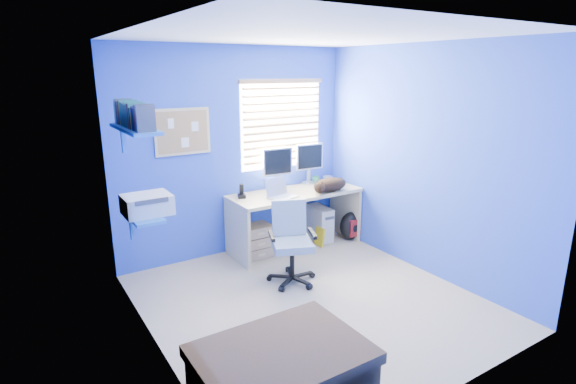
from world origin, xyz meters
TOP-DOWN VIEW (x-y plane):
  - floor at (0.00, 0.00)m, footprint 3.00×3.20m
  - ceiling at (0.00, 0.00)m, footprint 3.00×3.20m
  - wall_back at (0.00, 1.60)m, footprint 3.00×0.01m
  - wall_front at (0.00, -1.60)m, footprint 3.00×0.01m
  - wall_left at (-1.50, 0.00)m, footprint 0.01×3.20m
  - wall_right at (1.50, 0.00)m, footprint 0.01×3.20m
  - desk at (0.64, 1.26)m, footprint 1.68×0.65m
  - laptop at (0.37, 1.11)m, footprint 0.38×0.33m
  - monitor_left at (0.50, 1.45)m, footprint 0.41×0.15m
  - monitor_right at (1.02, 1.51)m, footprint 0.41×0.15m
  - phone at (-0.04, 1.38)m, footprint 0.12×0.13m
  - mug at (1.10, 1.46)m, footprint 0.10×0.09m
  - cd_spindle at (1.33, 1.48)m, footprint 0.13×0.13m
  - cat at (1.03, 1.05)m, footprint 0.53×0.41m
  - tower_pc at (1.09, 1.33)m, footprint 0.23×0.46m
  - drawer_boxes at (0.09, 1.27)m, footprint 0.35×0.28m
  - yellow_book at (0.95, 1.13)m, footprint 0.03×0.17m
  - backpack at (1.43, 1.08)m, footprint 0.34×0.27m
  - bed_corner at (-1.04, -1.14)m, footprint 1.04×0.74m
  - office_chair at (0.09, 0.49)m, footprint 0.65×0.65m
  - window_blinds at (0.65, 1.57)m, footprint 1.15×0.05m
  - corkboard at (-0.65, 1.58)m, footprint 0.64×0.02m
  - wall_shelves at (-1.35, 0.75)m, footprint 0.42×0.90m

SIDE VIEW (x-z plane):
  - floor at x=0.00m, z-range 0.00..0.00m
  - yellow_book at x=0.95m, z-range 0.00..0.24m
  - backpack at x=1.43m, z-range 0.00..0.38m
  - drawer_boxes at x=0.09m, z-range 0.00..0.41m
  - tower_pc at x=1.09m, z-range 0.00..0.45m
  - bed_corner at x=-1.04m, z-range 0.00..0.50m
  - office_chair at x=0.09m, z-range -0.11..0.75m
  - desk at x=0.64m, z-range 0.00..0.74m
  - cd_spindle at x=1.33m, z-range 0.74..0.81m
  - mug at x=1.10m, z-range 0.74..0.84m
  - cat at x=1.03m, z-range 0.74..0.91m
  - phone at x=-0.04m, z-range 0.74..0.91m
  - laptop at x=0.37m, z-range 0.74..0.96m
  - monitor_left at x=0.50m, z-range 0.74..1.28m
  - monitor_right at x=1.02m, z-range 0.74..1.28m
  - wall_back at x=0.00m, z-range 0.00..2.50m
  - wall_front at x=0.00m, z-range 0.00..2.50m
  - wall_left at x=-1.50m, z-range 0.00..2.50m
  - wall_right at x=1.50m, z-range 0.00..2.50m
  - wall_shelves at x=-1.35m, z-range 0.91..1.96m
  - corkboard at x=-0.65m, z-range 1.29..1.81m
  - window_blinds at x=0.65m, z-range 1.00..2.10m
  - ceiling at x=0.00m, z-range 2.50..2.50m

